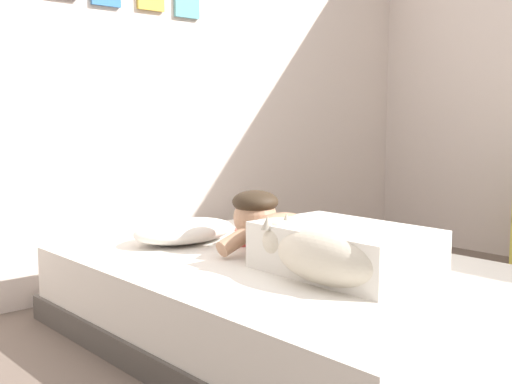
% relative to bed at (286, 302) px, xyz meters
% --- Properties ---
extents(back_wall, '(4.45, 0.12, 2.50)m').
position_rel_bed_xyz_m(back_wall, '(-0.03, 1.19, 1.09)').
color(back_wall, silver).
rests_on(back_wall, ground).
extents(bed, '(1.31, 1.96, 0.33)m').
position_rel_bed_xyz_m(bed, '(0.00, 0.00, 0.00)').
color(bed, '#4C4742').
rests_on(bed, ground).
extents(pillow, '(0.52, 0.32, 0.11)m').
position_rel_bed_xyz_m(pillow, '(-0.08, 0.59, 0.22)').
color(pillow, white).
rests_on(pillow, bed).
extents(person_lying, '(0.43, 0.92, 0.27)m').
position_rel_bed_xyz_m(person_lying, '(0.03, -0.14, 0.27)').
color(person_lying, silver).
rests_on(person_lying, bed).
extents(dog, '(0.26, 0.57, 0.21)m').
position_rel_bed_xyz_m(dog, '(-0.12, -0.33, 0.27)').
color(dog, beige).
rests_on(dog, bed).
extents(coffee_cup, '(0.12, 0.09, 0.07)m').
position_rel_bed_xyz_m(coffee_cup, '(0.09, 0.36, 0.21)').
color(coffee_cup, '#D84C47').
rests_on(coffee_cup, bed).
extents(cell_phone, '(0.07, 0.14, 0.01)m').
position_rel_bed_xyz_m(cell_phone, '(-0.07, -0.08, 0.17)').
color(cell_phone, black).
rests_on(cell_phone, bed).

